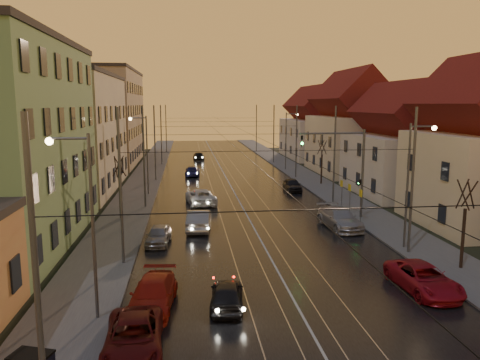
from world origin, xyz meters
name	(u,v)px	position (x,y,z in m)	size (l,w,h in m)	color
ground	(310,331)	(0.00, 0.00, 0.00)	(160.00, 160.00, 0.00)	black
road	(226,178)	(0.00, 40.00, 0.02)	(16.00, 120.00, 0.04)	black
sidewalk_left	(145,179)	(-10.00, 40.00, 0.07)	(4.00, 120.00, 0.15)	#4C4C4C
sidewalk_right	(305,176)	(10.00, 40.00, 0.07)	(4.00, 120.00, 0.15)	#4C4C4C
tram_rail_0	(209,178)	(-2.20, 40.00, 0.06)	(0.06, 120.00, 0.03)	gray
tram_rail_1	(220,178)	(-0.77, 40.00, 0.06)	(0.06, 120.00, 0.03)	gray
tram_rail_2	(232,178)	(0.77, 40.00, 0.06)	(0.06, 120.00, 0.03)	gray
tram_rail_3	(244,177)	(2.20, 40.00, 0.06)	(0.06, 120.00, 0.03)	gray
apartment_left_2	(66,134)	(-17.50, 34.00, 6.00)	(10.00, 20.00, 12.00)	beige
apartment_left_3	(104,118)	(-17.50, 58.00, 7.00)	(10.00, 24.00, 14.00)	#8C725A
house_right_2	(402,149)	(17.00, 28.00, 4.64)	(9.18, 12.24, 9.20)	beige
house_right_3	(351,129)	(17.00, 43.00, 5.80)	(9.18, 14.28, 11.50)	beige
house_right_4	(314,128)	(17.00, 61.00, 5.05)	(9.18, 16.32, 10.00)	beige
catenary_pole_l_0	(38,296)	(-8.60, -6.00, 4.50)	(0.16, 0.16, 9.00)	#595B60
catenary_pole_l_1	(121,188)	(-8.60, 9.00, 4.50)	(0.16, 0.16, 9.00)	#595B60
catenary_pole_r_1	(412,182)	(8.60, 9.00, 4.50)	(0.16, 0.16, 9.00)	#595B60
catenary_pole_l_2	(144,158)	(-8.60, 24.00, 4.50)	(0.16, 0.16, 9.00)	#595B60
catenary_pole_r_2	(334,155)	(8.60, 24.00, 4.50)	(0.16, 0.16, 9.00)	#595B60
catenary_pole_l_3	(155,144)	(-8.60, 39.00, 4.50)	(0.16, 0.16, 9.00)	#595B60
catenary_pole_r_3	(296,142)	(8.60, 39.00, 4.50)	(0.16, 0.16, 9.00)	#595B60
catenary_pole_l_4	(161,135)	(-8.60, 54.00, 4.50)	(0.16, 0.16, 9.00)	#595B60
catenary_pole_r_4	(274,134)	(8.60, 54.00, 4.50)	(0.16, 0.16, 9.00)	#595B60
catenary_pole_l_5	(166,129)	(-8.60, 72.00, 4.50)	(0.16, 0.16, 9.00)	#595B60
catenary_pole_r_5	(256,128)	(8.60, 72.00, 4.50)	(0.16, 0.16, 9.00)	#595B60
street_lamp_0	(84,209)	(-9.10, 2.00, 4.89)	(1.75, 0.32, 8.00)	#595B60
street_lamp_1	(413,173)	(9.10, 10.00, 4.89)	(1.75, 0.32, 8.00)	#595B60
street_lamp_2	(144,147)	(-9.10, 30.00, 4.89)	(1.75, 0.32, 8.00)	#595B60
street_lamp_3	(288,135)	(9.10, 46.00, 4.89)	(1.75, 0.32, 8.00)	#595B60
traffic_light_mast	(351,162)	(7.99, 18.00, 4.60)	(5.30, 0.32, 7.20)	#595B60
bare_tree_0	(120,189)	(-10.20, 20.00, 2.49)	(1.09, 1.09, 5.11)	black
bare_tree_1	(464,227)	(10.20, 6.00, 2.49)	(1.09, 1.09, 5.11)	black
bare_tree_2	(322,163)	(10.40, 34.00, 2.49)	(1.09, 1.09, 5.11)	black
driving_car_0	(227,294)	(-3.19, 2.68, 0.62)	(1.47, 3.66, 1.25)	black
driving_car_1	(199,220)	(-4.07, 16.16, 0.76)	(1.60, 4.59, 1.51)	gray
driving_car_2	(201,197)	(-3.66, 24.97, 0.71)	(2.37, 5.15, 1.43)	silver
driving_car_3	(192,171)	(-4.16, 42.27, 0.64)	(1.80, 4.42, 1.28)	#151741
driving_car_4	(199,156)	(-2.87, 59.38, 0.69)	(1.62, 4.04, 1.38)	black
parked_left_1	(134,337)	(-6.97, -0.89, 0.64)	(2.12, 4.60, 1.28)	#4F0D0E
parked_left_2	(153,294)	(-6.52, 2.93, 0.67)	(1.87, 4.61, 1.34)	#9E1A0F
parked_left_3	(158,235)	(-6.83, 12.89, 0.61)	(1.45, 3.59, 1.22)	gray
parked_right_0	(423,279)	(6.61, 3.40, 0.66)	(2.19, 4.75, 1.32)	maroon
parked_right_1	(340,218)	(6.37, 15.43, 0.75)	(2.09, 5.14, 1.49)	#A0A1A6
parked_right_2	(292,185)	(6.20, 30.43, 0.67)	(1.59, 3.94, 1.34)	black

